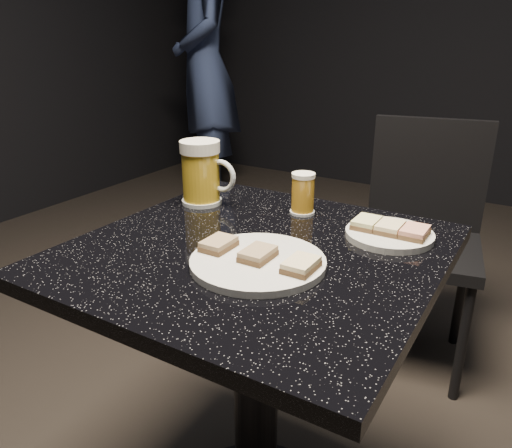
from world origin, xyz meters
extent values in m
cylinder|color=silver|center=(0.05, -0.07, 0.76)|extent=(0.25, 0.25, 0.01)
cylinder|color=silver|center=(0.21, 0.19, 0.76)|extent=(0.18, 0.18, 0.01)
imported|color=navy|center=(-1.69, 2.11, 0.93)|extent=(0.79, 0.80, 1.86)
cylinder|color=black|center=(0.00, 0.00, 0.37)|extent=(0.10, 0.10, 0.69)
cube|color=black|center=(0.00, 0.00, 0.73)|extent=(0.70, 0.70, 0.03)
cylinder|color=silver|center=(-0.26, 0.17, 0.76)|extent=(0.10, 0.10, 0.01)
cylinder|color=gold|center=(-0.26, 0.17, 0.82)|extent=(0.09, 0.09, 0.12)
cylinder|color=white|center=(-0.26, 0.17, 0.89)|extent=(0.10, 0.10, 0.03)
torus|color=silver|center=(-0.21, 0.18, 0.82)|extent=(0.08, 0.01, 0.08)
cylinder|color=white|center=(-0.01, 0.23, 0.75)|extent=(0.06, 0.06, 0.01)
cylinder|color=gold|center=(-0.01, 0.23, 0.80)|extent=(0.05, 0.05, 0.08)
cylinder|color=white|center=(-0.01, 0.23, 0.84)|extent=(0.06, 0.06, 0.01)
cube|color=black|center=(0.14, 0.86, 0.45)|extent=(0.47, 0.47, 0.04)
cylinder|color=black|center=(0.00, 0.66, 0.21)|extent=(0.03, 0.03, 0.43)
cylinder|color=black|center=(0.34, 0.72, 0.21)|extent=(0.03, 0.03, 0.43)
cylinder|color=black|center=(-0.07, 1.00, 0.21)|extent=(0.03, 0.03, 0.43)
cylinder|color=black|center=(0.27, 1.06, 0.21)|extent=(0.03, 0.03, 0.43)
cube|color=black|center=(0.10, 1.04, 0.67)|extent=(0.40, 0.11, 0.40)
cube|color=#4C3521|center=(-0.04, -0.07, 0.77)|extent=(0.05, 0.07, 0.01)
cube|color=#8C7251|center=(-0.04, -0.07, 0.78)|extent=(0.05, 0.07, 0.01)
cube|color=#4C3521|center=(0.05, -0.07, 0.77)|extent=(0.05, 0.07, 0.01)
cube|color=#8C7251|center=(0.05, -0.07, 0.78)|extent=(0.05, 0.07, 0.01)
cube|color=#4C3521|center=(0.13, -0.07, 0.77)|extent=(0.05, 0.07, 0.01)
cube|color=beige|center=(0.13, -0.07, 0.78)|extent=(0.05, 0.07, 0.01)
cube|color=#4C3521|center=(0.16, 0.19, 0.77)|extent=(0.05, 0.07, 0.01)
cube|color=#D1D184|center=(0.16, 0.19, 0.78)|extent=(0.05, 0.07, 0.01)
cube|color=#4C3521|center=(0.21, 0.19, 0.77)|extent=(0.05, 0.07, 0.01)
cube|color=beige|center=(0.21, 0.19, 0.78)|extent=(0.05, 0.07, 0.01)
cube|color=#4C3521|center=(0.26, 0.19, 0.77)|extent=(0.05, 0.07, 0.01)
cube|color=tan|center=(0.26, 0.19, 0.78)|extent=(0.05, 0.07, 0.01)
camera|label=1|loc=(0.48, -0.78, 1.15)|focal=35.00mm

